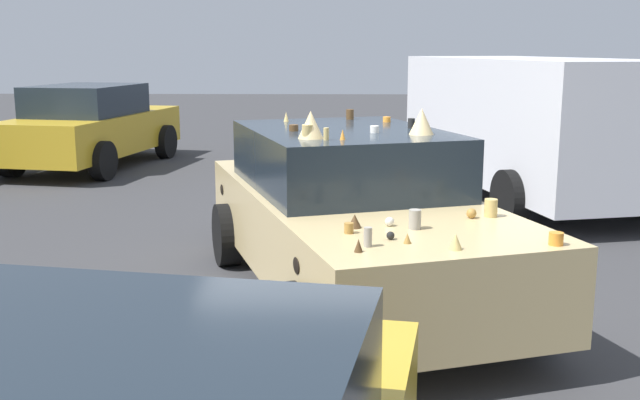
% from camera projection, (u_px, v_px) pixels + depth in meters
% --- Properties ---
extents(ground_plane, '(60.00, 60.00, 0.00)m').
position_uv_depth(ground_plane, '(353.00, 297.00, 6.84)').
color(ground_plane, '#38383A').
extents(art_car_decorated, '(4.76, 3.06, 1.73)m').
position_uv_depth(art_car_decorated, '(351.00, 214.00, 6.75)').
color(art_car_decorated, '#D8BC7F').
rests_on(art_car_decorated, ground).
extents(parked_van_behind_right, '(5.66, 3.15, 2.07)m').
position_uv_depth(parked_van_behind_right, '(529.00, 120.00, 11.07)').
color(parked_van_behind_right, silver).
rests_on(parked_van_behind_right, ground).
extents(parked_sedan_far_left, '(4.57, 2.52, 1.55)m').
position_uv_depth(parked_sedan_far_left, '(92.00, 126.00, 14.07)').
color(parked_sedan_far_left, gold).
rests_on(parked_sedan_far_left, ground).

